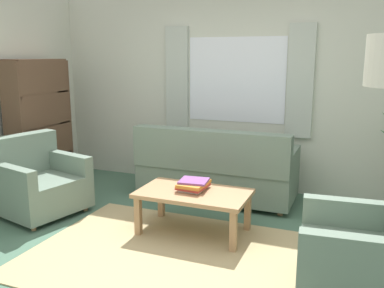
# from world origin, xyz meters

# --- Properties ---
(ground_plane) EXTENTS (6.24, 6.24, 0.00)m
(ground_plane) POSITION_xyz_m (0.00, 0.00, 0.00)
(ground_plane) COLOR #476B56
(wall_back) EXTENTS (5.32, 0.12, 2.60)m
(wall_back) POSITION_xyz_m (0.00, 2.26, 1.30)
(wall_back) COLOR beige
(wall_back) RESTS_ON ground_plane
(window_with_curtains) EXTENTS (1.98, 0.07, 1.40)m
(window_with_curtains) POSITION_xyz_m (0.00, 2.18, 1.45)
(window_with_curtains) COLOR white
(area_rug) EXTENTS (2.39, 1.87, 0.01)m
(area_rug) POSITION_xyz_m (0.00, 0.00, 0.01)
(area_rug) COLOR tan
(area_rug) RESTS_ON ground_plane
(couch) EXTENTS (1.90, 0.82, 0.92)m
(couch) POSITION_xyz_m (-0.06, 1.58, 0.37)
(couch) COLOR slate
(couch) RESTS_ON ground_plane
(armchair_left) EXTENTS (0.99, 1.01, 0.88)m
(armchair_left) POSITION_xyz_m (-1.78, 0.40, 0.35)
(armchair_left) COLOR slate
(armchair_left) RESTS_ON ground_plane
(armchair_right) EXTENTS (0.89, 0.91, 0.88)m
(armchair_right) POSITION_xyz_m (1.65, -0.09, 0.35)
(armchair_right) COLOR slate
(armchair_right) RESTS_ON ground_plane
(coffee_table) EXTENTS (1.10, 0.64, 0.44)m
(coffee_table) POSITION_xyz_m (0.06, 0.54, 0.38)
(coffee_table) COLOR #A87F56
(coffee_table) RESTS_ON ground_plane
(book_stack_on_table) EXTENTS (0.30, 0.35, 0.10)m
(book_stack_on_table) POSITION_xyz_m (0.04, 0.60, 0.49)
(book_stack_on_table) COLOR beige
(book_stack_on_table) RESTS_ON coffee_table
(bookshelf) EXTENTS (0.30, 0.94, 1.72)m
(bookshelf) POSITION_xyz_m (-2.35, 1.16, 0.77)
(bookshelf) COLOR brown
(bookshelf) RESTS_ON ground_plane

